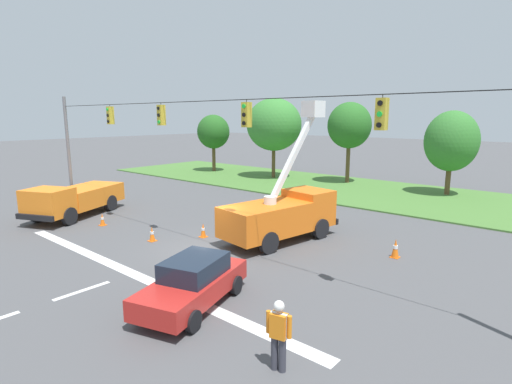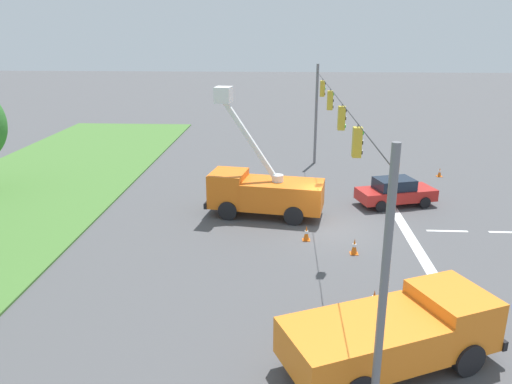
# 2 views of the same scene
# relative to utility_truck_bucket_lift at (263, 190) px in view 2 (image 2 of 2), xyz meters

# --- Properties ---
(ground_plane) EXTENTS (200.00, 200.00, 0.00)m
(ground_plane) POSITION_rel_utility_truck_bucket_lift_xyz_m (-1.76, -3.39, -1.40)
(ground_plane) COLOR #4C4C4F
(lane_markings) EXTENTS (17.60, 15.25, 0.01)m
(lane_markings) POSITION_rel_utility_truck_bucket_lift_xyz_m (-1.76, -8.68, -1.39)
(lane_markings) COLOR silver
(lane_markings) RESTS_ON ground
(signal_gantry) EXTENTS (26.20, 0.33, 7.20)m
(signal_gantry) POSITION_rel_utility_truck_bucket_lift_xyz_m (-1.76, -3.39, 3.18)
(signal_gantry) COLOR slate
(signal_gantry) RESTS_ON ground
(utility_truck_bucket_lift) EXTENTS (3.24, 6.37, 6.72)m
(utility_truck_bucket_lift) POSITION_rel_utility_truck_bucket_lift_xyz_m (0.00, 0.00, 0.00)
(utility_truck_bucket_lift) COLOR orange
(utility_truck_bucket_lift) RESTS_ON ground
(utility_truck_support_near) EXTENTS (4.82, 6.83, 2.03)m
(utility_truck_support_near) POSITION_rel_utility_truck_bucket_lift_xyz_m (-12.37, -4.38, -0.30)
(utility_truck_support_near) COLOR orange
(utility_truck_support_near) RESTS_ON ground
(sedan_red) EXTENTS (2.92, 4.62, 1.56)m
(sedan_red) POSITION_rel_utility_truck_bucket_lift_xyz_m (2.03, -7.39, -0.61)
(sedan_red) COLOR red
(sedan_red) RESTS_ON ground
(road_worker) EXTENTS (0.64, 0.32, 1.77)m
(road_worker) POSITION_rel_utility_truck_bucket_lift_xyz_m (6.10, -8.27, -0.40)
(road_worker) COLOR #383842
(road_worker) RESTS_ON ground
(traffic_cone_foreground_right) EXTENTS (0.36, 0.36, 0.83)m
(traffic_cone_foreground_right) POSITION_rel_utility_truck_bucket_lift_xyz_m (5.20, 1.14, -0.98)
(traffic_cone_foreground_right) COLOR orange
(traffic_cone_foreground_right) RESTS_ON ground
(traffic_cone_mid_left) EXTENTS (0.36, 0.36, 0.72)m
(traffic_cone_mid_left) POSITION_rel_utility_truck_bucket_lift_xyz_m (-3.28, -2.21, -1.04)
(traffic_cone_mid_left) COLOR orange
(traffic_cone_mid_left) RESTS_ON ground
(traffic_cone_lane_edge_a) EXTENTS (0.36, 0.36, 0.73)m
(traffic_cone_lane_edge_a) POSITION_rel_utility_truck_bucket_lift_xyz_m (-4.67, -4.25, -1.04)
(traffic_cone_lane_edge_a) COLOR orange
(traffic_cone_lane_edge_a) RESTS_ON ground
(traffic_cone_lane_edge_b) EXTENTS (0.36, 0.36, 0.70)m
(traffic_cone_lane_edge_b) POSITION_rel_utility_truck_bucket_lift_xyz_m (-9.18, -4.36, -1.06)
(traffic_cone_lane_edge_b) COLOR orange
(traffic_cone_lane_edge_b) RESTS_ON ground
(traffic_cone_far_right) EXTENTS (0.36, 0.36, 0.63)m
(traffic_cone_far_right) POSITION_rel_utility_truck_bucket_lift_xyz_m (8.06, -11.64, -1.10)
(traffic_cone_far_right) COLOR orange
(traffic_cone_far_right) RESTS_ON ground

